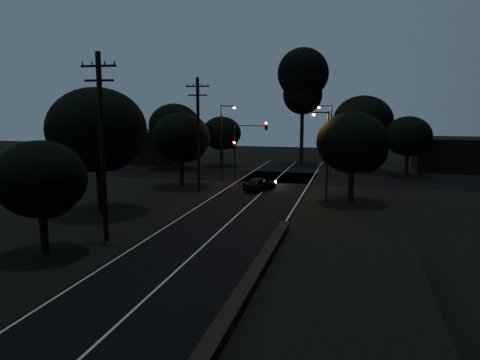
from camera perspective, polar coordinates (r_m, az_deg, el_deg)
The scene contains 21 objects.
road_surface at distance 42.05m, azimuth 2.35°, elevation -1.85°, with size 60.00×70.00×0.03m.
utility_pole_mid at distance 28.30m, azimuth -16.46°, elevation 4.13°, with size 2.20×0.30×11.00m.
utility_pole_far at distance 43.79m, azimuth -5.12°, elevation 5.79°, with size 2.20×0.30×10.50m.
tree_left_b at distance 26.95m, azimuth -22.98°, elevation -0.16°, with size 4.87×4.87×6.19m.
tree_left_c at distance 36.31m, azimuth -16.81°, elevation 5.63°, with size 7.40×7.40×9.34m.
tree_left_d at distance 46.39m, azimuth -7.03°, elevation 5.01°, with size 5.75×5.75×7.30m.
tree_far_nw at distance 61.75m, azimuth -2.14°, elevation 5.62°, with size 5.15×5.15×6.52m.
tree_far_w at distance 59.49m, azimuth -7.85°, elevation 6.47°, with size 6.42×6.42×8.19m.
tree_far_ne at distance 59.21m, azimuth 15.02°, elevation 6.82°, with size 7.24×7.24×9.16m.
tree_far_e at distance 56.63m, azimuth 20.01°, elevation 4.91°, with size 5.33×5.33×6.76m.
tree_right_a at distance 39.32m, azimuth 13.85°, elevation 4.26°, with size 5.89×5.89×7.49m.
tall_pine at distance 64.80m, azimuth 7.68°, elevation 11.94°, with size 6.87×6.87×15.61m.
building_left at distance 67.78m, azimuth -10.77°, elevation 4.07°, with size 10.00×8.00×4.40m, color black.
building_right at distance 63.68m, azimuth 24.54°, elevation 2.90°, with size 9.00×7.00×4.00m, color black.
signal_left at distance 51.22m, azimuth -0.67°, elevation 3.34°, with size 0.28×0.35×4.10m.
signal_right at distance 49.71m, azimuth 9.66°, elevation 3.03°, with size 0.28×0.35×4.10m.
signal_mast at distance 50.70m, azimuth 1.18°, elevation 4.98°, with size 3.70×0.35×6.25m.
streetlight_a at distance 49.34m, azimuth -2.06°, elevation 5.21°, with size 1.66×0.26×8.00m.
streetlight_b at distance 53.50m, azimuth 10.81°, elevation 5.36°, with size 1.66×0.26×8.00m.
streetlight_c at distance 39.56m, azimuth 10.37°, elevation 3.67°, with size 1.46×0.26×7.50m.
car at distance 44.13m, azimuth 2.43°, elevation -0.47°, with size 1.56×3.87×1.32m, color black.
Camera 1 is at (8.30, -9.31, 8.04)m, focal length 35.00 mm.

